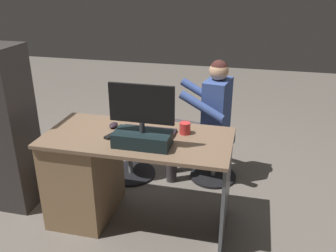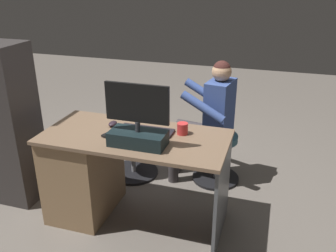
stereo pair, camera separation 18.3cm
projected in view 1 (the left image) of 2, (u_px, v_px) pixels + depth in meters
The scene contains 12 objects.
ground_plane at pixel (151, 199), 3.27m from camera, with size 10.00×10.00×0.00m, color #675F57.
desk at pixel (95, 171), 2.92m from camera, with size 1.40×0.67×0.75m.
monitor at pixel (142, 129), 2.51m from camera, with size 0.45×0.20×0.45m.
keyboard at pixel (148, 131), 2.76m from camera, with size 0.42×0.14×0.02m, color black.
computer_mouse at pixel (114, 125), 2.85m from camera, with size 0.06×0.10×0.04m, color #2A1E27.
cup at pixel (185, 128), 2.73m from camera, with size 0.08×0.08×0.09m, color red.
tv_remote at pixel (113, 135), 2.70m from camera, with size 0.04×0.15×0.02m, color black.
office_chair_teddy at pixel (130, 151), 3.56m from camera, with size 0.49×0.49×0.47m.
teddy_bear at pixel (129, 117), 3.43m from camera, with size 0.23×0.23×0.31m.
visitor_chair at pixel (214, 152), 3.50m from camera, with size 0.45×0.45×0.47m.
person at pixel (206, 113), 3.35m from camera, with size 0.59×0.54×1.17m.
equipment_rack at pixel (3, 129), 2.98m from camera, with size 0.44×0.36×1.38m, color #34302F.
Camera 1 is at (-0.80, 2.63, 1.89)m, focal length 38.94 mm.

